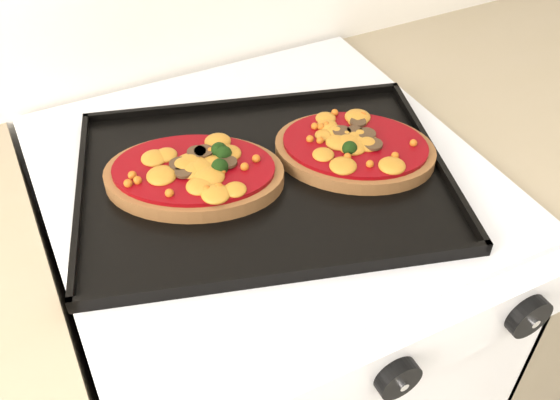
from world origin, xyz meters
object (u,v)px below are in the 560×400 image
baking_tray (264,177)px  pizza_right (355,147)px  pizza_left (194,173)px  stove (270,355)px

baking_tray → pizza_right: (0.13, -0.02, 0.01)m
pizza_left → baking_tray: bearing=-20.5°
baking_tray → pizza_right: 0.14m
stove → pizza_right: bearing=-17.9°
stove → pizza_right: (0.12, -0.04, 0.48)m
pizza_left → pizza_right: size_ratio=1.07×
stove → pizza_right: pizza_right is taller
stove → pizza_left: size_ratio=3.79×
baking_tray → pizza_right: size_ratio=2.20×
pizza_right → stove: bearing=162.1°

